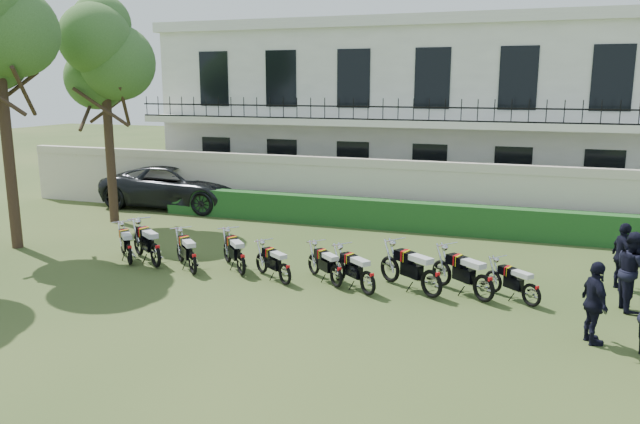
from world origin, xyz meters
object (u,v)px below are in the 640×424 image
(officer_2, at_px, (595,303))
(suv, at_px, (179,186))
(motorcycle_9, at_px, (532,289))
(motorcycle_5, at_px, (336,271))
(officer_4, at_px, (633,271))
(motorcycle_3, at_px, (241,258))
(motorcycle_6, at_px, (368,277))
(motorcycle_4, at_px, (285,269))
(officer_5, at_px, (623,257))
(tree_west_near, at_px, (104,55))
(motorcycle_1, at_px, (155,249))
(motorcycle_7, at_px, (432,277))
(motorcycle_2, at_px, (193,258))
(motorcycle_0, at_px, (129,249))
(motorcycle_8, at_px, (484,282))

(officer_2, bearing_deg, suv, 38.72)
(motorcycle_9, xyz_separation_m, officer_2, (1.14, -1.67, 0.40))
(motorcycle_5, bearing_deg, motorcycle_9, -45.42)
(officer_4, bearing_deg, motorcycle_3, 82.35)
(motorcycle_6, bearing_deg, officer_4, -39.95)
(motorcycle_4, distance_m, officer_5, 8.19)
(tree_west_near, bearing_deg, motorcycle_1, -43.35)
(tree_west_near, bearing_deg, officer_2, -20.88)
(motorcycle_7, bearing_deg, suv, 91.44)
(motorcycle_2, distance_m, officer_2, 9.61)
(motorcycle_4, bearing_deg, tree_west_near, 97.86)
(tree_west_near, relative_size, motorcycle_9, 5.88)
(motorcycle_4, distance_m, officer_4, 7.94)
(motorcycle_2, height_order, officer_2, officer_2)
(motorcycle_7, xyz_separation_m, suv, (-11.48, 7.62, 0.32))
(motorcycle_3, distance_m, officer_5, 9.42)
(motorcycle_5, distance_m, officer_5, 6.92)
(motorcycle_2, bearing_deg, tree_west_near, 96.26)
(motorcycle_4, relative_size, officer_4, 0.81)
(motorcycle_7, bearing_deg, tree_west_near, 105.07)
(tree_west_near, relative_size, motorcycle_4, 5.49)
(motorcycle_0, distance_m, motorcycle_5, 5.96)
(motorcycle_1, relative_size, officer_4, 0.98)
(motorcycle_5, bearing_deg, motorcycle_8, -45.65)
(motorcycle_0, distance_m, officer_5, 12.72)
(motorcycle_6, bearing_deg, motorcycle_3, 122.85)
(motorcycle_2, height_order, motorcycle_5, motorcycle_2)
(suv, distance_m, officer_2, 17.41)
(officer_5, bearing_deg, motorcycle_6, 95.84)
(motorcycle_5, relative_size, motorcycle_7, 0.75)
(motorcycle_9, bearing_deg, motorcycle_8, 132.79)
(motorcycle_3, xyz_separation_m, motorcycle_5, (2.63, -0.10, -0.04))
(officer_2, bearing_deg, tree_west_near, 49.45)
(motorcycle_2, distance_m, officer_4, 10.51)
(motorcycle_0, xyz_separation_m, motorcycle_1, (0.83, 0.03, 0.06))
(motorcycle_5, xyz_separation_m, motorcycle_7, (2.33, 0.00, 0.09))
(motorcycle_0, distance_m, motorcycle_6, 6.85)
(motorcycle_2, bearing_deg, motorcycle_3, -29.24)
(motorcycle_3, bearing_deg, motorcycle_1, 139.74)
(suv, bearing_deg, tree_west_near, 166.50)
(tree_west_near, distance_m, motorcycle_5, 12.09)
(tree_west_near, height_order, motorcycle_1, tree_west_near)
(motorcycle_7, height_order, officer_2, officer_2)
(motorcycle_5, distance_m, motorcycle_7, 2.33)
(motorcycle_3, distance_m, motorcycle_6, 3.53)
(motorcycle_2, xyz_separation_m, motorcycle_7, (6.17, 0.26, 0.05))
(motorcycle_4, height_order, motorcycle_9, motorcycle_4)
(motorcycle_1, relative_size, motorcycle_3, 1.21)
(motorcycle_7, distance_m, suv, 13.78)
(suv, xyz_separation_m, officer_4, (15.76, -6.86, 0.03))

